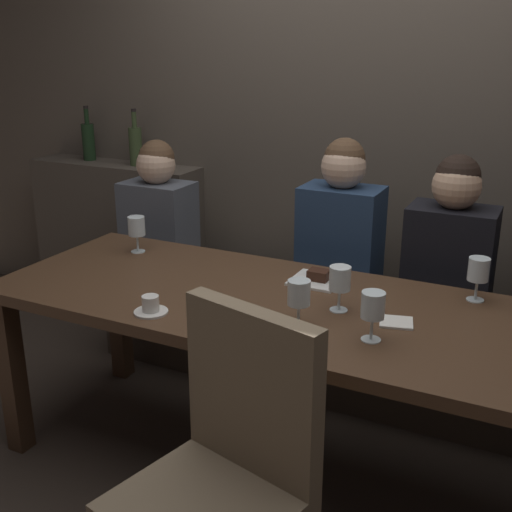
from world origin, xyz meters
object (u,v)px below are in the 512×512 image
at_px(wine_bottle_dark_red, 88,140).
at_px(espresso_cup, 151,306).
at_px(wine_bottle_pale_label, 136,145).
at_px(dessert_plate, 317,278).
at_px(wine_glass_far_left, 137,227).
at_px(diner_bearded, 341,230).
at_px(banquette_bench, 336,347).
at_px(chair_near_side, 226,466).
at_px(dining_table, 277,321).
at_px(diner_far_end, 450,249).
at_px(wine_glass_center_front, 340,281).
at_px(wine_glass_end_left, 373,308).
at_px(diner_redhead, 158,213).
at_px(wine_glass_far_right, 299,295).
at_px(wine_glass_end_right, 479,271).

height_order(wine_bottle_dark_red, espresso_cup, wine_bottle_dark_red).
distance_m(wine_bottle_pale_label, espresso_cup, 1.73).
bearing_deg(dessert_plate, wine_glass_far_left, -179.64).
bearing_deg(diner_bearded, banquette_bench, 138.99).
relative_size(chair_near_side, dessert_plate, 5.16).
bearing_deg(espresso_cup, dining_table, 41.55).
bearing_deg(chair_near_side, wine_bottle_pale_label, 131.57).
bearing_deg(diner_far_end, chair_near_side, -102.83).
distance_m(wine_bottle_dark_red, wine_glass_center_front, 2.25).
distance_m(banquette_bench, chair_near_side, 1.47).
distance_m(wine_bottle_dark_red, wine_glass_end_left, 2.49).
xyz_separation_m(wine_glass_end_left, wine_glass_center_front, (-0.17, 0.18, -0.00)).
xyz_separation_m(dining_table, wine_glass_far_left, (-0.80, 0.23, 0.20)).
height_order(diner_bearded, wine_bottle_dark_red, wine_bottle_dark_red).
distance_m(diner_redhead, wine_glass_center_front, 1.41).
height_order(wine_bottle_dark_red, dessert_plate, wine_bottle_dark_red).
xyz_separation_m(wine_bottle_dark_red, dessert_plate, (1.81, -0.82, -0.32)).
height_order(diner_redhead, wine_glass_far_left, diner_redhead).
bearing_deg(diner_redhead, banquette_bench, 0.98).
relative_size(dining_table, wine_bottle_pale_label, 6.75).
distance_m(diner_redhead, dessert_plate, 1.15).
relative_size(dining_table, diner_redhead, 3.05).
xyz_separation_m(dining_table, wine_bottle_dark_red, (-1.75, 1.05, 0.42)).
relative_size(dining_table, wine_bottle_dark_red, 6.75).
relative_size(wine_bottle_pale_label, espresso_cup, 2.72).
xyz_separation_m(diner_bearded, espresso_cup, (-0.35, -1.01, -0.06)).
height_order(chair_near_side, wine_bottle_pale_label, wine_bottle_pale_label).
xyz_separation_m(wine_glass_end_left, espresso_cup, (-0.75, -0.13, -0.09)).
distance_m(diner_redhead, wine_glass_far_right, 1.44).
bearing_deg(diner_far_end, wine_bottle_dark_red, 170.33).
relative_size(diner_bearded, wine_bottle_dark_red, 2.43).
xyz_separation_m(banquette_bench, wine_bottle_dark_red, (-1.75, 0.35, 0.84)).
xyz_separation_m(wine_glass_far_left, dessert_plate, (0.86, 0.01, -0.10)).
xyz_separation_m(diner_bearded, wine_bottle_dark_red, (-1.75, 0.36, 0.25)).
bearing_deg(wine_bottle_dark_red, wine_glass_end_left, -29.68).
xyz_separation_m(banquette_bench, wine_bottle_pale_label, (-1.39, 0.34, 0.84)).
distance_m(diner_bearded, wine_bottle_dark_red, 1.80).
height_order(wine_bottle_pale_label, wine_glass_end_left, wine_bottle_pale_label).
bearing_deg(dessert_plate, diner_redhead, 157.13).
height_order(diner_bearded, wine_bottle_pale_label, wine_bottle_pale_label).
distance_m(diner_far_end, dessert_plate, 0.62).
relative_size(diner_bearded, wine_glass_end_right, 4.83).
height_order(dining_table, espresso_cup, espresso_cup).
relative_size(banquette_bench, wine_glass_center_front, 15.24).
bearing_deg(diner_bearded, wine_bottle_dark_red, 168.50).
xyz_separation_m(diner_bearded, wine_glass_far_left, (-0.80, -0.47, 0.03)).
bearing_deg(diner_bearded, wine_glass_end_left, -65.16).
height_order(banquette_bench, wine_glass_far_left, wine_glass_far_left).
height_order(wine_bottle_dark_red, wine_bottle_pale_label, same).
distance_m(chair_near_side, diner_far_end, 1.45).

